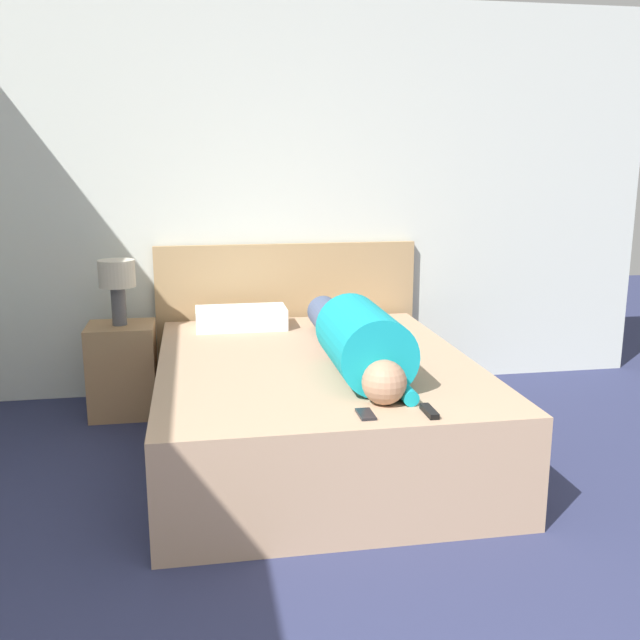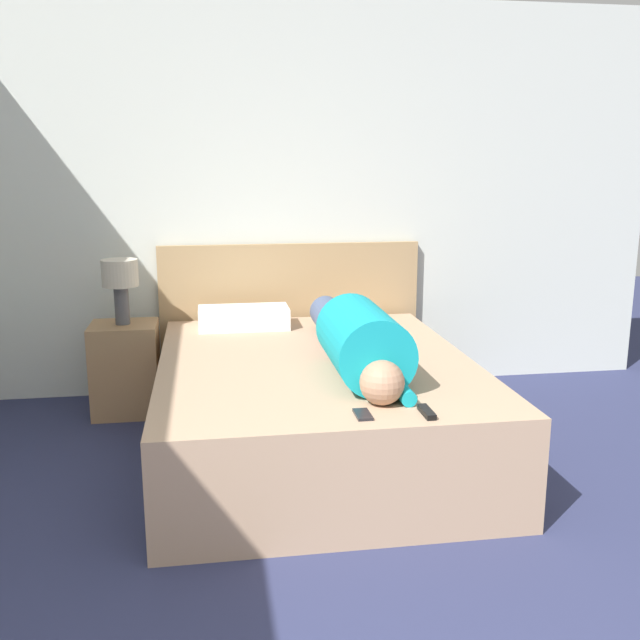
{
  "view_description": "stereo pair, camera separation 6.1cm",
  "coord_description": "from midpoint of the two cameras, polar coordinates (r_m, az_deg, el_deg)",
  "views": [
    {
      "loc": [
        -0.53,
        -0.92,
        1.57
      ],
      "look_at": [
        0.08,
        2.56,
        0.77
      ],
      "focal_mm": 40.0,
      "sensor_mm": 36.0,
      "label": 1
    },
    {
      "loc": [
        -0.47,
        -0.93,
        1.57
      ],
      "look_at": [
        0.08,
        2.56,
        0.77
      ],
      "focal_mm": 40.0,
      "sensor_mm": 36.0,
      "label": 2
    }
  ],
  "objects": [
    {
      "name": "table_lamp",
      "position": [
        4.51,
        -16.3,
        3.12
      ],
      "size": [
        0.22,
        0.22,
        0.4
      ],
      "color": "#4C4C51",
      "rests_on": "nightstand"
    },
    {
      "name": "tv_remote",
      "position": [
        3.05,
        8.17,
        -7.24
      ],
      "size": [
        0.04,
        0.15,
        0.02
      ],
      "color": "black",
      "rests_on": "bed"
    },
    {
      "name": "nightstand",
      "position": [
        4.63,
        -15.86,
        -3.85
      ],
      "size": [
        0.41,
        0.36,
        0.58
      ],
      "color": "#A37A51",
      "rests_on": "ground_plane"
    },
    {
      "name": "bed",
      "position": [
        3.9,
        -0.85,
        -6.85
      ],
      "size": [
        1.65,
        2.1,
        0.52
      ],
      "color": "tan",
      "rests_on": "ground_plane"
    },
    {
      "name": "person_lying",
      "position": [
        3.61,
        2.47,
        -1.58
      ],
      "size": [
        0.36,
        1.61,
        0.36
      ],
      "color": "tan",
      "rests_on": "bed"
    },
    {
      "name": "wall_back",
      "position": [
        4.87,
        -4.13,
        9.49
      ],
      "size": [
        5.34,
        0.06,
        2.6
      ],
      "color": "silver",
      "rests_on": "ground_plane"
    },
    {
      "name": "cell_phone",
      "position": [
        3.0,
        3.09,
        -7.54
      ],
      "size": [
        0.06,
        0.13,
        0.01
      ],
      "color": "black",
      "rests_on": "bed"
    },
    {
      "name": "headboard",
      "position": [
        4.92,
        -2.95,
        0.22
      ],
      "size": [
        1.77,
        0.04,
        1.02
      ],
      "color": "tan",
      "rests_on": "ground_plane"
    },
    {
      "name": "pillow_near_headboard",
      "position": [
        4.54,
        -6.71,
        0.17
      ],
      "size": [
        0.57,
        0.28,
        0.13
      ],
      "color": "white",
      "rests_on": "bed"
    }
  ]
}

